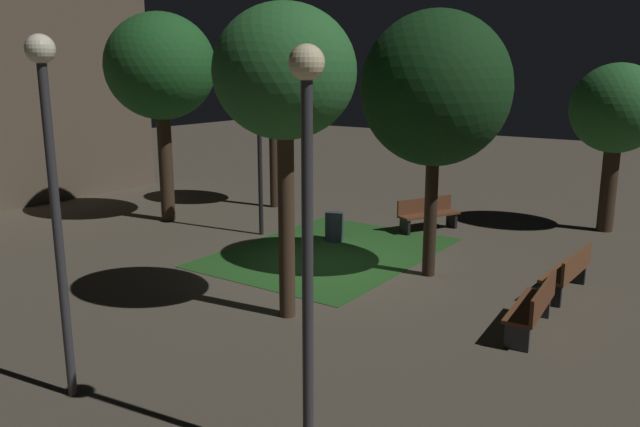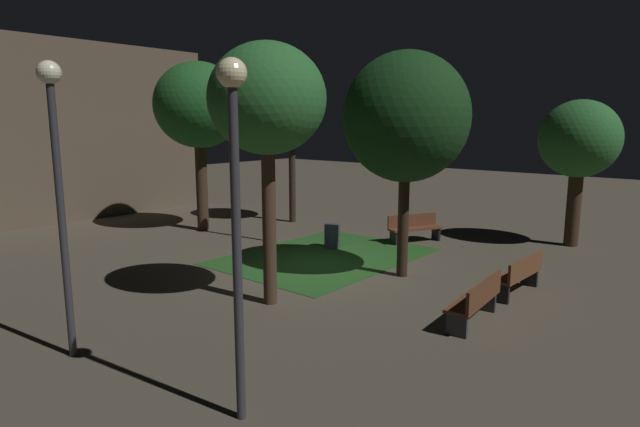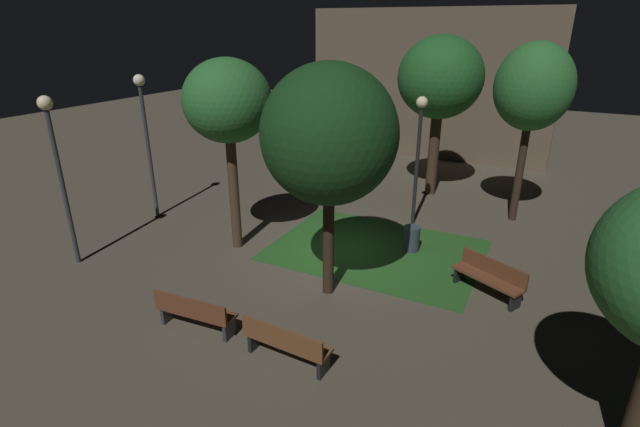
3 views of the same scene
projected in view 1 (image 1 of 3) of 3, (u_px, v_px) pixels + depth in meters
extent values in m
plane|color=#4C4438|center=(330.00, 266.00, 14.20)|extent=(60.00, 60.00, 0.00)
cube|color=#23511E|center=(329.00, 252.00, 15.27)|extent=(5.91, 4.36, 0.01)
cube|color=brown|center=(529.00, 307.00, 10.54)|extent=(1.83, 0.62, 0.06)
cube|color=brown|center=(544.00, 296.00, 10.38)|extent=(1.80, 0.20, 0.40)
cube|color=#2D2D33|center=(517.00, 337.00, 9.92)|extent=(0.11, 0.39, 0.42)
cube|color=#2D2D33|center=(538.00, 305.00, 11.26)|extent=(0.11, 0.39, 0.42)
cube|color=brown|center=(565.00, 272.00, 12.36)|extent=(1.82, 0.55, 0.06)
cube|color=brown|center=(577.00, 262.00, 12.18)|extent=(1.80, 0.14, 0.40)
cube|color=black|center=(551.00, 295.00, 11.79)|extent=(0.10, 0.39, 0.42)
cube|color=black|center=(575.00, 273.00, 13.03)|extent=(0.10, 0.39, 0.42)
cube|color=brown|center=(429.00, 215.00, 17.20)|extent=(1.82, 1.24, 0.06)
cube|color=brown|center=(425.00, 205.00, 17.33)|extent=(1.63, 0.86, 0.40)
cube|color=black|center=(452.00, 220.00, 17.63)|extent=(0.24, 0.38, 0.42)
cube|color=black|center=(405.00, 227.00, 16.88)|extent=(0.24, 0.38, 0.42)
cylinder|color=#38281C|center=(166.00, 160.00, 18.11)|extent=(0.40, 0.40, 3.55)
ellipsoid|color=#1E5623|center=(160.00, 66.00, 17.53)|extent=(3.06, 3.06, 2.94)
cylinder|color=#2D2116|center=(273.00, 149.00, 19.89)|extent=(0.25, 0.25, 3.74)
ellipsoid|color=#28662D|center=(272.00, 67.00, 19.33)|extent=(2.35, 2.35, 2.69)
cylinder|color=#423021|center=(286.00, 217.00, 10.94)|extent=(0.29, 0.29, 3.62)
ellipsoid|color=#28662D|center=(285.00, 72.00, 10.39)|extent=(2.39, 2.39, 2.24)
cylinder|color=#2D2116|center=(431.00, 204.00, 13.25)|extent=(0.27, 0.27, 3.09)
ellipsoid|color=#143816|center=(436.00, 89.00, 12.71)|extent=(3.04, 3.04, 3.12)
cylinder|color=#38281C|center=(609.00, 183.00, 17.01)|extent=(0.42, 0.42, 2.66)
ellipsoid|color=#28662D|center=(617.00, 108.00, 16.56)|extent=(2.37, 2.37, 2.35)
cylinder|color=#333338|center=(58.00, 238.00, 8.10)|extent=(0.12, 0.12, 4.40)
sphere|color=#F2EDCC|center=(40.00, 49.00, 7.58)|extent=(0.36, 0.36, 0.36)
cylinder|color=#333338|center=(308.00, 285.00, 6.61)|extent=(0.12, 0.12, 4.23)
sphere|color=#F4E5B2|center=(307.00, 62.00, 6.10)|extent=(0.36, 0.36, 0.36)
cylinder|color=black|center=(260.00, 163.00, 16.50)|extent=(0.12, 0.12, 3.83)
sphere|color=#F4E5B2|center=(258.00, 83.00, 16.04)|extent=(0.36, 0.36, 0.36)
cylinder|color=#2D3842|center=(334.00, 227.00, 16.18)|extent=(0.47, 0.47, 0.75)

